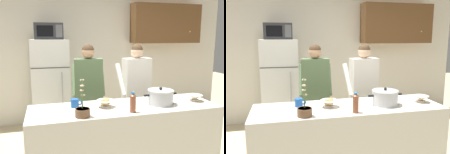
% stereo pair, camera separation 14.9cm
% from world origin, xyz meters
% --- Properties ---
extents(back_wall_unit, '(6.00, 0.48, 2.60)m').
position_xyz_m(back_wall_unit, '(0.28, 2.26, 1.42)').
color(back_wall_unit, silver).
rests_on(back_wall_unit, ground).
extents(kitchen_island, '(2.17, 0.68, 0.92)m').
position_xyz_m(kitchen_island, '(0.00, 0.00, 0.46)').
color(kitchen_island, silver).
rests_on(kitchen_island, ground).
extents(refrigerator, '(0.64, 0.68, 1.66)m').
position_xyz_m(refrigerator, '(-0.78, 1.85, 0.83)').
color(refrigerator, white).
rests_on(refrigerator, ground).
extents(microwave, '(0.48, 0.37, 0.28)m').
position_xyz_m(microwave, '(-0.78, 1.83, 1.80)').
color(microwave, '#2D2D30').
rests_on(microwave, refrigerator).
extents(person_near_pot, '(0.53, 0.45, 1.60)m').
position_xyz_m(person_near_pot, '(-0.26, 0.89, 1.00)').
color(person_near_pot, '#33384C').
rests_on(person_near_pot, ground).
extents(person_by_sink, '(0.52, 0.45, 1.60)m').
position_xyz_m(person_by_sink, '(0.45, 0.78, 1.00)').
color(person_by_sink, black).
rests_on(person_by_sink, ground).
extents(cooking_pot, '(0.42, 0.31, 0.21)m').
position_xyz_m(cooking_pot, '(0.43, -0.03, 1.01)').
color(cooking_pot, silver).
rests_on(cooking_pot, kitchen_island).
extents(coffee_mug, '(0.13, 0.09, 0.10)m').
position_xyz_m(coffee_mug, '(-0.56, 0.12, 0.97)').
color(coffee_mug, '#1E59B2').
rests_on(coffee_mug, kitchen_island).
extents(bread_bowl, '(0.20, 0.20, 0.10)m').
position_xyz_m(bread_bowl, '(-0.23, 0.03, 0.97)').
color(bread_bowl, white).
rests_on(bread_bowl, kitchen_island).
extents(empty_bowl, '(0.18, 0.18, 0.08)m').
position_xyz_m(empty_bowl, '(0.91, -0.03, 0.97)').
color(empty_bowl, beige).
rests_on(empty_bowl, kitchen_island).
extents(bottle_near_edge, '(0.06, 0.06, 0.22)m').
position_xyz_m(bottle_near_edge, '(0.01, -0.23, 1.03)').
color(bottle_near_edge, brown).
rests_on(bottle_near_edge, kitchen_island).
extents(potted_orchid, '(0.15, 0.15, 0.39)m').
position_xyz_m(potted_orchid, '(-0.53, -0.23, 0.98)').
color(potted_orchid, brown).
rests_on(potted_orchid, kitchen_island).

